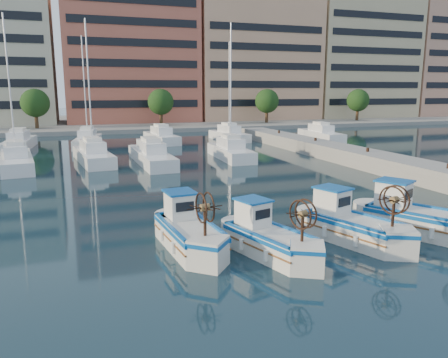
% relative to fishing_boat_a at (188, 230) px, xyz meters
% --- Properties ---
extents(ground, '(300.00, 300.00, 0.00)m').
position_rel_fishing_boat_a_xyz_m(ground, '(4.85, -0.77, -0.71)').
color(ground, '#193143').
rests_on(ground, ground).
extents(quay, '(3.00, 60.00, 1.20)m').
position_rel_fishing_boat_a_xyz_m(quay, '(17.85, 7.23, -0.11)').
color(quay, gray).
rests_on(quay, ground).
extents(waterfront, '(180.00, 40.00, 25.60)m').
position_rel_fishing_boat_a_xyz_m(waterfront, '(14.08, 64.27, 10.39)').
color(waterfront, gray).
rests_on(waterfront, ground).
extents(yacht_marina, '(42.46, 23.73, 11.50)m').
position_rel_fishing_boat_a_xyz_m(yacht_marina, '(1.29, 26.99, -0.18)').
color(yacht_marina, white).
rests_on(yacht_marina, ground).
extents(fishing_boat_a, '(2.03, 4.20, 2.57)m').
position_rel_fishing_boat_a_xyz_m(fishing_boat_a, '(0.00, 0.00, 0.00)').
color(fishing_boat_a, silver).
rests_on(fishing_boat_a, ground).
extents(fishing_boat_b, '(2.61, 4.01, 2.43)m').
position_rel_fishing_boat_a_xyz_m(fishing_boat_b, '(2.61, -1.60, -0.04)').
color(fishing_boat_b, silver).
rests_on(fishing_boat_b, ground).
extents(fishing_boat_c, '(2.91, 4.28, 2.58)m').
position_rel_fishing_boat_a_xyz_m(fishing_boat_c, '(6.33, -1.30, 0.00)').
color(fishing_boat_c, silver).
rests_on(fishing_boat_c, ground).
extents(fishing_boat_d, '(3.59, 4.52, 2.74)m').
position_rel_fishing_boat_a_xyz_m(fishing_boat_d, '(9.47, -1.39, 0.05)').
color(fishing_boat_d, silver).
rests_on(fishing_boat_d, ground).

